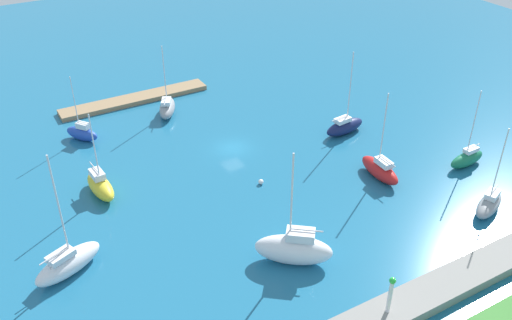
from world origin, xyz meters
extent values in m
plane|color=#1E668C|center=(0.00, 0.00, 0.00)|extent=(160.00, 160.00, 0.00)
cube|color=#997A56|center=(6.16, -19.18, 0.33)|extent=(21.89, 3.12, 0.65)
cube|color=gray|center=(0.00, 31.35, 0.51)|extent=(57.10, 3.39, 1.01)
cylinder|color=silver|center=(1.91, 31.35, 2.61)|extent=(0.36, 0.36, 3.20)
sphere|color=green|center=(1.91, 31.35, 4.46)|extent=(0.56, 0.56, 0.56)
ellipsoid|color=gray|center=(-17.53, 25.19, 0.82)|extent=(5.81, 3.85, 1.64)
cube|color=silver|center=(-17.94, 25.02, 1.95)|extent=(2.27, 1.81, 0.62)
cylinder|color=silver|center=(-17.28, 25.29, 5.91)|extent=(0.13, 0.13, 8.54)
cylinder|color=silver|center=(-18.25, 24.90, 2.41)|extent=(1.98, 0.89, 0.11)
ellipsoid|color=white|center=(23.52, 12.42, 1.06)|extent=(7.27, 4.82, 2.12)
cube|color=silver|center=(24.03, 12.64, 2.40)|extent=(2.83, 2.24, 0.55)
cylinder|color=silver|center=(23.20, 12.28, 7.35)|extent=(0.17, 0.17, 10.45)
cylinder|color=silver|center=(24.59, 12.88, 2.82)|extent=(2.84, 1.31, 0.13)
ellipsoid|color=#19724C|center=(-22.50, 17.62, 0.91)|extent=(5.35, 1.78, 1.83)
cube|color=silver|center=(-22.92, 17.60, 2.09)|extent=(1.94, 1.01, 0.53)
cylinder|color=silver|center=(-22.23, 17.63, 5.90)|extent=(0.13, 0.13, 8.16)
cylinder|color=silver|center=(-23.29, 17.58, 2.51)|extent=(2.11, 0.19, 0.10)
ellipsoid|color=#141E4C|center=(-14.75, 3.87, 0.92)|extent=(6.33, 2.70, 1.84)
cube|color=silver|center=(-14.27, 3.92, 2.12)|extent=(2.34, 1.45, 0.56)
cylinder|color=silver|center=(-15.06, 3.83, 6.55)|extent=(0.15, 0.15, 9.43)
cylinder|color=silver|center=(-13.69, 3.99, 2.55)|extent=(2.75, 0.43, 0.12)
ellipsoid|color=#2347B2|center=(15.89, -11.63, 0.89)|extent=(4.05, 4.74, 1.78)
cube|color=silver|center=(15.67, -11.33, 2.16)|extent=(1.76, 1.93, 0.75)
cylinder|color=silver|center=(16.03, -11.83, 5.30)|extent=(0.11, 0.11, 7.05)
cylinder|color=silver|center=(15.53, -11.14, 2.69)|extent=(1.08, 1.42, 0.09)
ellipsoid|color=red|center=(-11.77, 14.37, 0.99)|extent=(2.16, 6.22, 1.97)
cube|color=silver|center=(-11.75, 14.86, 2.32)|extent=(1.24, 2.26, 0.68)
cylinder|color=silver|center=(-11.78, 14.06, 6.31)|extent=(0.15, 0.15, 8.68)
cylinder|color=silver|center=(-11.73, 15.43, 2.81)|extent=(0.22, 2.73, 0.12)
ellipsoid|color=yellow|center=(17.34, 1.59, 1.00)|extent=(2.56, 6.09, 2.00)
cube|color=silver|center=(17.38, 1.12, 2.38)|extent=(1.42, 2.23, 0.77)
cylinder|color=silver|center=(17.31, 1.89, 6.07)|extent=(0.14, 0.14, 8.15)
cylinder|color=silver|center=(17.43, 0.49, 2.92)|extent=(0.34, 2.81, 0.11)
ellipsoid|color=gray|center=(3.57, -12.86, 0.98)|extent=(4.59, 6.14, 1.96)
cube|color=silver|center=(3.79, -12.45, 2.24)|extent=(2.09, 2.45, 0.56)
cylinder|color=silver|center=(3.43, -13.12, 5.97)|extent=(0.14, 0.14, 8.03)
cylinder|color=silver|center=(4.08, -11.89, 2.67)|extent=(1.41, 2.50, 0.11)
ellipsoid|color=white|center=(4.79, 21.46, 1.45)|extent=(7.36, 6.58, 2.90)
cube|color=silver|center=(4.33, 21.83, 3.34)|extent=(3.04, 2.86, 0.87)
cylinder|color=silver|center=(5.08, 21.24, 7.45)|extent=(0.18, 0.18, 9.10)
cylinder|color=silver|center=(3.91, 22.17, 3.92)|extent=(2.44, 1.97, 0.14)
sphere|color=white|center=(0.90, 8.73, 0.30)|extent=(0.60, 0.60, 0.60)
camera|label=1|loc=(27.57, 54.19, 36.19)|focal=39.08mm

